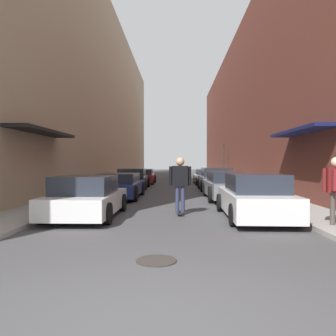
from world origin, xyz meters
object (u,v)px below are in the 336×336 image
at_px(parked_car_left_2, 133,179).
at_px(parked_car_left_3, 143,176).
at_px(traffic_light, 224,156).
at_px(parked_car_left_1, 120,186).
at_px(manhole_cover, 156,261).
at_px(parked_car_right_1, 226,186).
at_px(parked_car_right_3, 207,177).
at_px(parked_car_right_2, 216,179).
at_px(skateboarder, 180,179).
at_px(parked_car_left_0, 87,197).
at_px(parked_car_right_0, 254,197).

distance_m(parked_car_left_2, parked_car_left_3, 5.16).
distance_m(parked_car_left_2, traffic_light, 13.22).
relative_size(parked_car_left_1, manhole_cover, 6.75).
distance_m(parked_car_right_1, parked_car_right_3, 10.47).
bearing_deg(parked_car_right_2, parked_car_left_1, -138.34).
relative_size(parked_car_left_1, parked_car_right_3, 1.07).
xyz_separation_m(parked_car_right_1, skateboarder, (-2.15, -4.42, 0.52)).
xyz_separation_m(parked_car_right_2, traffic_light, (2.18, 11.81, 1.69)).
height_order(parked_car_left_1, skateboarder, skateboarder).
height_order(parked_car_right_2, manhole_cover, parked_car_right_2).
relative_size(parked_car_right_3, manhole_cover, 6.33).
height_order(manhole_cover, traffic_light, traffic_light).
distance_m(parked_car_left_0, parked_car_right_3, 16.27).
height_order(parked_car_right_0, manhole_cover, parked_car_right_0).
distance_m(parked_car_left_0, traffic_light, 23.19).
distance_m(parked_car_right_0, parked_car_right_1, 5.03).
bearing_deg(parked_car_left_1, parked_car_left_3, 89.87).
bearing_deg(parked_car_right_1, parked_car_left_0, -135.51).
bearing_deg(parked_car_right_3, parked_car_left_3, 170.36).
relative_size(parked_car_left_0, parked_car_right_1, 0.91).
bearing_deg(parked_car_left_2, parked_car_left_0, -89.64).
xyz_separation_m(parked_car_left_2, skateboarder, (2.97, -10.59, 0.52)).
xyz_separation_m(parked_car_right_0, traffic_light, (2.25, 22.00, 1.71)).
relative_size(parked_car_right_1, skateboarder, 2.38).
distance_m(parked_car_right_0, skateboarder, 2.38).
height_order(parked_car_right_1, parked_car_right_2, parked_car_right_2).
relative_size(parked_car_left_1, traffic_light, 1.30).
xyz_separation_m(parked_car_left_0, traffic_light, (7.38, 21.92, 1.75)).
height_order(parked_car_left_0, manhole_cover, parked_car_left_0).
xyz_separation_m(parked_car_right_3, traffic_light, (2.22, 6.49, 1.78)).
height_order(parked_car_right_2, traffic_light, traffic_light).
distance_m(parked_car_right_0, parked_car_right_2, 10.18).
relative_size(parked_car_left_0, traffic_light, 1.11).
bearing_deg(manhole_cover, parked_car_left_3, 96.48).
xyz_separation_m(parked_car_right_1, parked_car_right_2, (0.16, 5.15, 0.03)).
height_order(parked_car_right_0, parked_car_right_2, parked_car_right_2).
relative_size(parked_car_left_0, parked_car_left_2, 0.89).
bearing_deg(manhole_cover, traffic_light, 79.38).
bearing_deg(traffic_light, parked_car_left_0, -108.61).
distance_m(parked_car_left_0, manhole_cover, 5.12).
xyz_separation_m(parked_car_left_3, skateboarder, (2.82, -15.76, 0.57)).
height_order(skateboarder, manhole_cover, skateboarder).
bearing_deg(parked_car_right_0, traffic_light, 84.17).
bearing_deg(parked_car_right_2, manhole_cover, -100.77).
bearing_deg(parked_car_right_3, parked_car_right_0, -90.11).
bearing_deg(traffic_light, skateboarder, -101.85).
xyz_separation_m(parked_car_left_0, parked_car_left_1, (0.05, 5.52, -0.02)).
bearing_deg(parked_car_left_0, parked_car_left_3, 89.72).
xyz_separation_m(parked_car_left_1, skateboarder, (2.84, -4.98, 0.56)).
xyz_separation_m(parked_car_left_1, manhole_cover, (2.38, -9.98, -0.58)).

